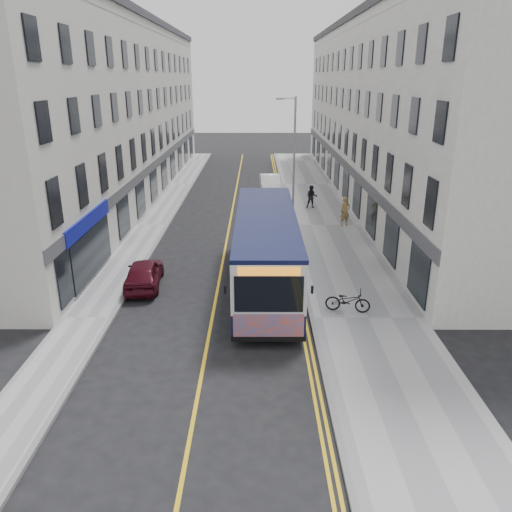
{
  "coord_description": "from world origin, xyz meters",
  "views": [
    {
      "loc": [
        1.81,
        -19.08,
        9.15
      ],
      "look_at": [
        1.76,
        1.91,
        1.6
      ],
      "focal_mm": 35.0,
      "sensor_mm": 36.0,
      "label": 1
    }
  ],
  "objects_px": {
    "bicycle": "(348,301)",
    "car_maroon": "(144,273)",
    "city_bus": "(266,248)",
    "car_white": "(270,184)",
    "pedestrian_near": "(345,212)",
    "pedestrian_far": "(312,197)",
    "streetlamp": "(293,154)"
  },
  "relations": [
    {
      "from": "streetlamp",
      "to": "bicycle",
      "type": "distance_m",
      "value": 15.19
    },
    {
      "from": "city_bus",
      "to": "pedestrian_near",
      "type": "height_order",
      "value": "city_bus"
    },
    {
      "from": "pedestrian_near",
      "to": "pedestrian_far",
      "type": "height_order",
      "value": "pedestrian_near"
    },
    {
      "from": "streetlamp",
      "to": "car_white",
      "type": "distance_m",
      "value": 8.81
    },
    {
      "from": "city_bus",
      "to": "bicycle",
      "type": "bearing_deg",
      "value": -42.02
    },
    {
      "from": "city_bus",
      "to": "bicycle",
      "type": "height_order",
      "value": "city_bus"
    },
    {
      "from": "bicycle",
      "to": "pedestrian_far",
      "type": "distance_m",
      "value": 17.15
    },
    {
      "from": "pedestrian_far",
      "to": "car_white",
      "type": "height_order",
      "value": "pedestrian_far"
    },
    {
      "from": "streetlamp",
      "to": "city_bus",
      "type": "height_order",
      "value": "streetlamp"
    },
    {
      "from": "streetlamp",
      "to": "pedestrian_near",
      "type": "bearing_deg",
      "value": -34.03
    },
    {
      "from": "pedestrian_near",
      "to": "pedestrian_far",
      "type": "bearing_deg",
      "value": 89.18
    },
    {
      "from": "pedestrian_far",
      "to": "car_maroon",
      "type": "relative_size",
      "value": 0.43
    },
    {
      "from": "streetlamp",
      "to": "car_white",
      "type": "height_order",
      "value": "streetlamp"
    },
    {
      "from": "pedestrian_far",
      "to": "car_white",
      "type": "distance_m",
      "value": 6.16
    },
    {
      "from": "bicycle",
      "to": "car_maroon",
      "type": "distance_m",
      "value": 9.34
    },
    {
      "from": "pedestrian_far",
      "to": "streetlamp",
      "type": "bearing_deg",
      "value": -116.79
    },
    {
      "from": "streetlamp",
      "to": "city_bus",
      "type": "relative_size",
      "value": 0.69
    },
    {
      "from": "streetlamp",
      "to": "car_white",
      "type": "xyz_separation_m",
      "value": [
        -1.28,
        7.93,
        -3.63
      ]
    },
    {
      "from": "car_maroon",
      "to": "car_white",
      "type": "bearing_deg",
      "value": -112.12
    },
    {
      "from": "car_white",
      "to": "pedestrian_near",
      "type": "bearing_deg",
      "value": -68.53
    },
    {
      "from": "car_white",
      "to": "bicycle",
      "type": "bearing_deg",
      "value": -86.11
    },
    {
      "from": "pedestrian_near",
      "to": "pedestrian_far",
      "type": "relative_size",
      "value": 1.15
    },
    {
      "from": "streetlamp",
      "to": "pedestrian_far",
      "type": "height_order",
      "value": "streetlamp"
    },
    {
      "from": "car_maroon",
      "to": "city_bus",
      "type": "bearing_deg",
      "value": 176.65
    },
    {
      "from": "streetlamp",
      "to": "car_maroon",
      "type": "height_order",
      "value": "streetlamp"
    },
    {
      "from": "pedestrian_near",
      "to": "car_maroon",
      "type": "distance_m",
      "value": 14.48
    },
    {
      "from": "pedestrian_near",
      "to": "car_maroon",
      "type": "relative_size",
      "value": 0.5
    },
    {
      "from": "car_white",
      "to": "car_maroon",
      "type": "height_order",
      "value": "car_white"
    },
    {
      "from": "streetlamp",
      "to": "city_bus",
      "type": "bearing_deg",
      "value": -99.51
    },
    {
      "from": "bicycle",
      "to": "pedestrian_near",
      "type": "distance_m",
      "value": 12.61
    },
    {
      "from": "city_bus",
      "to": "pedestrian_near",
      "type": "relative_size",
      "value": 6.15
    },
    {
      "from": "pedestrian_far",
      "to": "pedestrian_near",
      "type": "bearing_deg",
      "value": -64.5
    }
  ]
}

